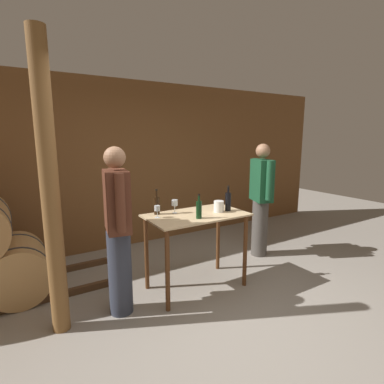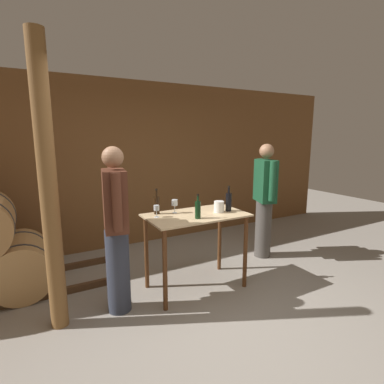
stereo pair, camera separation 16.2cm
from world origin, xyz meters
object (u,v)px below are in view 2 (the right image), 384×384
Objects in this scene: wine_bottle_left at (198,209)px; ice_bucket at (219,207)px; wine_glass_near_center at (175,203)px; person_visitor_with_scarf at (116,227)px; wine_glass_near_left at (156,208)px; person_host at (265,198)px; wine_bottle_far_left at (157,204)px; wine_bottle_center at (229,201)px; wooden_post at (48,189)px.

wine_bottle_left is 0.38m from ice_bucket.
person_visitor_with_scarf reaches higher than wine_glass_near_center.
person_host reaches higher than wine_glass_near_left.
wine_glass_near_center is 0.09× the size of person_visitor_with_scarf.
wine_glass_near_left is at bearing 145.01° from wine_bottle_left.
wine_bottle_far_left is 2.22× the size of ice_bucket.
ice_bucket is at bearing -11.52° from wine_glass_near_left.
wine_glass_near_left is at bearing -163.99° from wine_glass_near_center.
wine_bottle_left is 2.03× the size of ice_bucket.
wine_bottle_center is 0.15m from ice_bucket.
wine_glass_near_center is 0.09× the size of person_host.
person_visitor_with_scarf is at bearing -163.84° from wine_glass_near_center.
wine_glass_near_left is (-0.88, 0.16, -0.02)m from wine_bottle_center.
wooden_post is at bearing 179.15° from ice_bucket.
wine_glass_near_center reaches higher than ice_bucket.
wooden_post is at bearing -167.04° from wine_bottle_far_left.
wooden_post is at bearing -173.45° from wine_glass_near_left.
wooden_post reaches higher than wine_bottle_left.
wine_bottle_left reaches higher than wine_glass_near_left.
wine_bottle_far_left reaches higher than wine_glass_near_left.
wine_bottle_left reaches higher than wine_glass_near_center.
wine_glass_near_center is at bearing -17.06° from wine_bottle_far_left.
ice_bucket is 0.08× the size of person_visitor_with_scarf.
wine_bottle_left is 1.71× the size of wine_glass_near_center.
person_visitor_with_scarf is at bearing -170.42° from person_host.
wine_glass_near_left is 0.27m from wine_glass_near_center.
person_visitor_with_scarf reaches higher than person_host.
ice_bucket is (0.36, 0.12, -0.04)m from wine_bottle_left.
wine_glass_near_center is 0.53m from ice_bucket.
wine_glass_near_center is (-0.12, 0.34, 0.01)m from wine_bottle_left.
wooden_post is at bearing 179.05° from wine_bottle_center.
wooden_post is 8.91× the size of wine_bottle_far_left.
wine_glass_near_left is 0.53m from person_visitor_with_scarf.
wooden_post is 1.51m from wine_bottle_left.
wine_bottle_left is 0.90m from person_visitor_with_scarf.
wine_bottle_far_left is 0.15m from wine_glass_near_left.
wine_bottle_center is 2.30× the size of ice_bucket.
wine_glass_near_left is at bearing 168.48° from ice_bucket.
person_visitor_with_scarf is (-0.88, 0.12, -0.11)m from wine_bottle_left.
person_host is 2.36m from person_visitor_with_scarf.
person_visitor_with_scarf is (-2.33, -0.39, 0.01)m from person_host.
person_host is at bearing 3.53° from wine_bottle_far_left.
wine_glass_near_center is at bearing 16.01° from wine_glass_near_left.
person_host is at bearing 6.27° from wine_glass_near_center.
wine_bottle_far_left is 0.97× the size of wine_bottle_center.
wine_bottle_center is 2.25× the size of wine_glass_near_left.
wine_glass_near_left is at bearing 16.23° from person_visitor_with_scarf.
wooden_post is 8.63× the size of wine_bottle_center.
wooden_post reaches higher than person_visitor_with_scarf.
ice_bucket is (0.68, -0.29, -0.05)m from wine_bottle_far_left.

